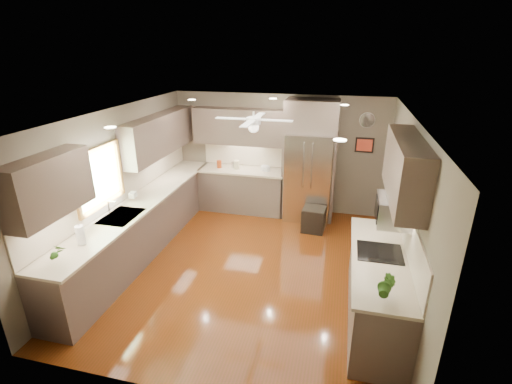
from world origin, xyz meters
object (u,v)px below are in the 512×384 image
at_px(potted_plant_left, 56,252).
at_px(microwave, 394,210).
at_px(stool, 314,219).
at_px(potted_plant_right, 387,286).
at_px(canister_a, 219,164).
at_px(soap_bottle, 134,194).
at_px(canister_c, 237,165).
at_px(paper_towel, 81,235).
at_px(bowl, 265,170).
at_px(refrigerator, 309,163).
at_px(canister_b, 233,165).

xyz_separation_m(potted_plant_left, microwave, (3.97, 1.30, 0.40)).
bearing_deg(stool, potted_plant_right, -72.69).
relative_size(canister_a, potted_plant_right, 0.51).
bearing_deg(potted_plant_right, soap_bottle, 155.73).
distance_m(canister_c, paper_towel, 3.77).
distance_m(potted_plant_right, microwave, 1.18).
distance_m(bowl, paper_towel, 3.98).
bearing_deg(bowl, stool, -29.02).
xyz_separation_m(canister_a, refrigerator, (1.94, -0.03, 0.17)).
bearing_deg(soap_bottle, microwave, -9.40).
height_order(canister_c, refrigerator, refrigerator).
distance_m(canister_c, bowl, 0.63).
xyz_separation_m(refrigerator, stool, (0.20, -0.60, -0.95)).
xyz_separation_m(soap_bottle, refrigerator, (2.77, 2.03, 0.14)).
bearing_deg(refrigerator, potted_plant_left, -123.37).
height_order(canister_b, potted_plant_right, potted_plant_right).
xyz_separation_m(canister_b, potted_plant_left, (-1.00, -4.11, 0.07)).
xyz_separation_m(soap_bottle, microwave, (4.10, -0.68, 0.44)).
distance_m(potted_plant_left, paper_towel, 0.44).
height_order(potted_plant_left, bowl, potted_plant_left).
distance_m(canister_b, potted_plant_left, 4.23).
bearing_deg(canister_a, bowl, -0.22).
bearing_deg(bowl, canister_a, 179.78).
height_order(canister_c, microwave, microwave).
bearing_deg(stool, canister_c, 160.02).
relative_size(potted_plant_right, stool, 0.66).
distance_m(canister_b, potted_plant_right, 4.84).
distance_m(bowl, stool, 1.47).
xyz_separation_m(potted_plant_left, bowl, (1.72, 4.03, -0.11)).
bearing_deg(potted_plant_left, microwave, 18.18).
distance_m(potted_plant_left, refrigerator, 4.80).
bearing_deg(paper_towel, refrigerator, 53.57).
relative_size(canister_a, refrigerator, 0.07).
distance_m(canister_c, stool, 2.02).
distance_m(microwave, paper_towel, 4.07).
distance_m(soap_bottle, refrigerator, 3.44).
xyz_separation_m(potted_plant_left, paper_towel, (0.01, 0.44, -0.00)).
bearing_deg(bowl, potted_plant_left, -113.12).
bearing_deg(paper_towel, soap_bottle, 95.03).
height_order(canister_b, stool, canister_b).
xyz_separation_m(bowl, stool, (1.12, -0.62, -0.73)).
relative_size(canister_b, refrigerator, 0.05).
bearing_deg(microwave, bowl, 129.44).
bearing_deg(canister_b, stool, -20.62).
height_order(canister_b, bowl, canister_b).
height_order(bowl, refrigerator, refrigerator).
bearing_deg(stool, canister_b, 159.38).
bearing_deg(soap_bottle, potted_plant_right, -24.27).
xyz_separation_m(canister_a, canister_c, (0.39, 0.01, 0.01)).
distance_m(bowl, refrigerator, 0.95).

